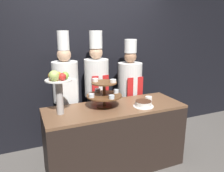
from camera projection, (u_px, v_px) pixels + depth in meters
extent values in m
cube|color=black|center=(91.00, 56.00, 3.50)|extent=(10.00, 0.06, 2.80)
cube|color=black|center=(115.00, 138.00, 2.91)|extent=(1.80, 0.65, 0.83)
cube|color=brown|center=(115.00, 108.00, 2.80)|extent=(1.80, 0.65, 0.03)
cylinder|color=brown|center=(104.00, 106.00, 2.79)|extent=(0.20, 0.20, 0.02)
cylinder|color=brown|center=(104.00, 95.00, 2.75)|extent=(0.04, 0.04, 0.33)
cylinder|color=brown|center=(104.00, 96.00, 2.75)|extent=(0.45, 0.45, 0.02)
cylinder|color=brown|center=(104.00, 83.00, 2.71)|extent=(0.32, 0.32, 0.02)
cylinder|color=silver|center=(98.00, 90.00, 2.89)|extent=(0.07, 0.07, 0.04)
cylinder|color=gold|center=(98.00, 91.00, 2.89)|extent=(0.06, 0.06, 0.03)
cylinder|color=silver|center=(92.00, 96.00, 2.65)|extent=(0.07, 0.07, 0.04)
cylinder|color=red|center=(92.00, 96.00, 2.66)|extent=(0.06, 0.06, 0.03)
cylinder|color=silver|center=(112.00, 97.00, 2.60)|extent=(0.07, 0.07, 0.04)
cylinder|color=beige|center=(112.00, 97.00, 2.60)|extent=(0.06, 0.06, 0.03)
cylinder|color=silver|center=(116.00, 91.00, 2.84)|extent=(0.07, 0.07, 0.04)
cylinder|color=green|center=(116.00, 92.00, 2.84)|extent=(0.06, 0.06, 0.03)
cylinder|color=white|center=(95.00, 80.00, 2.73)|extent=(0.07, 0.07, 0.04)
cylinder|color=white|center=(113.00, 81.00, 2.68)|extent=(0.07, 0.07, 0.04)
cylinder|color=#B2ADA8|center=(60.00, 98.00, 2.51)|extent=(0.08, 0.08, 0.40)
cylinder|color=white|center=(58.00, 80.00, 2.46)|extent=(0.30, 0.30, 0.01)
sphere|color=#84B742|center=(65.00, 76.00, 2.45)|extent=(0.09, 0.09, 0.09)
sphere|color=orange|center=(58.00, 75.00, 2.52)|extent=(0.07, 0.07, 0.07)
sphere|color=orange|center=(52.00, 76.00, 2.46)|extent=(0.08, 0.08, 0.08)
sphere|color=#ADC160|center=(54.00, 76.00, 2.37)|extent=(0.12, 0.12, 0.12)
sphere|color=red|center=(62.00, 77.00, 2.40)|extent=(0.08, 0.08, 0.08)
cylinder|color=white|center=(143.00, 106.00, 2.80)|extent=(0.26, 0.26, 0.01)
cylinder|color=white|center=(143.00, 104.00, 2.79)|extent=(0.21, 0.21, 0.06)
cylinder|color=#472819|center=(144.00, 101.00, 2.79)|extent=(0.21, 0.21, 0.01)
cylinder|color=white|center=(149.00, 99.00, 2.97)|extent=(0.09, 0.09, 0.07)
cube|color=#38332D|center=(68.00, 127.00, 3.24)|extent=(0.27, 0.15, 0.83)
cylinder|color=white|center=(65.00, 82.00, 3.06)|extent=(0.36, 0.36, 0.57)
cube|color=white|center=(68.00, 93.00, 2.94)|extent=(0.25, 0.01, 0.36)
sphere|color=tan|center=(64.00, 55.00, 2.96)|extent=(0.19, 0.19, 0.19)
cylinder|color=white|center=(63.00, 40.00, 2.91)|extent=(0.16, 0.16, 0.26)
cube|color=#28282D|center=(97.00, 122.00, 3.41)|extent=(0.27, 0.15, 0.86)
cylinder|color=silver|center=(97.00, 78.00, 3.23)|extent=(0.36, 0.36, 0.55)
cube|color=red|center=(101.00, 88.00, 3.10)|extent=(0.25, 0.01, 0.35)
sphere|color=tan|center=(96.00, 53.00, 3.13)|extent=(0.19, 0.19, 0.19)
cylinder|color=white|center=(96.00, 39.00, 3.09)|extent=(0.18, 0.18, 0.25)
cube|color=#38332D|center=(129.00, 117.00, 3.62)|extent=(0.28, 0.16, 0.81)
cylinder|color=silver|center=(130.00, 79.00, 3.45)|extent=(0.38, 0.38, 0.51)
cube|color=red|center=(135.00, 88.00, 3.32)|extent=(0.27, 0.01, 0.32)
sphere|color=#A37556|center=(130.00, 57.00, 3.36)|extent=(0.19, 0.19, 0.19)
cylinder|color=white|center=(131.00, 46.00, 3.32)|extent=(0.19, 0.19, 0.21)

